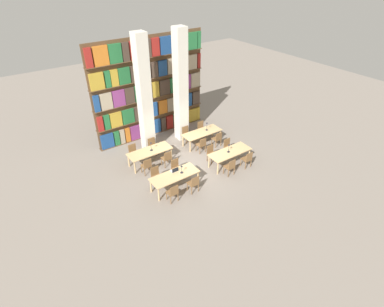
{
  "coord_description": "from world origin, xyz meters",
  "views": [
    {
      "loc": [
        -7.0,
        -10.13,
        8.68
      ],
      "look_at": [
        0.0,
        -0.11,
        0.65
      ],
      "focal_mm": 28.0,
      "sensor_mm": 36.0,
      "label": 1
    }
  ],
  "objects_px": {
    "chair_0": "(173,192)",
    "chair_7": "(228,146)",
    "desk_lamp_0": "(182,168)",
    "pillar_center": "(181,87)",
    "reading_table_0": "(175,176)",
    "desk_lamp_2": "(151,145)",
    "chair_9": "(134,152)",
    "chair_10": "(167,158)",
    "pillar_left": "(144,97)",
    "desk_lamp_1": "(229,147)",
    "chair_14": "(217,139)",
    "reading_table_1": "(230,153)",
    "chair_6": "(247,159)",
    "chair_8": "(147,166)",
    "chair_2": "(194,183)",
    "chair_1": "(156,175)",
    "chair_11": "(153,146)",
    "chair_5": "(211,153)",
    "laptop": "(174,170)",
    "desk_lamp_3": "(207,125)",
    "chair_4": "(230,167)",
    "reading_table_3": "(202,133)",
    "chair_12": "(202,144)",
    "chair_13": "(186,134)",
    "chair_15": "(202,128)",
    "chair_3": "(176,168)",
    "reading_table_2": "(150,152)"
  },
  "relations": [
    {
      "from": "chair_0",
      "to": "chair_7",
      "type": "xyz_separation_m",
      "value": [
        4.27,
        1.44,
        0.0
      ]
    },
    {
      "from": "desk_lamp_0",
      "to": "pillar_center",
      "type": "bearing_deg",
      "value": 56.88
    },
    {
      "from": "reading_table_0",
      "to": "desk_lamp_2",
      "type": "xyz_separation_m",
      "value": [
        0.12,
        2.34,
        0.4
      ]
    },
    {
      "from": "reading_table_0",
      "to": "chair_9",
      "type": "xyz_separation_m",
      "value": [
        -0.53,
        3.05,
        -0.17
      ]
    },
    {
      "from": "desk_lamp_0",
      "to": "chair_10",
      "type": "bearing_deg",
      "value": 82.49
    },
    {
      "from": "pillar_left",
      "to": "desk_lamp_1",
      "type": "height_order",
      "value": "pillar_left"
    },
    {
      "from": "pillar_center",
      "to": "chair_14",
      "type": "bearing_deg",
      "value": -61.21
    },
    {
      "from": "desk_lamp_2",
      "to": "reading_table_1",
      "type": "bearing_deg",
      "value": -36.68
    },
    {
      "from": "chair_6",
      "to": "chair_8",
      "type": "height_order",
      "value": "same"
    },
    {
      "from": "chair_2",
      "to": "chair_1",
      "type": "bearing_deg",
      "value": 126.86
    },
    {
      "from": "chair_7",
      "to": "chair_11",
      "type": "relative_size",
      "value": 1.0
    },
    {
      "from": "pillar_center",
      "to": "chair_6",
      "type": "relative_size",
      "value": 6.84
    },
    {
      "from": "chair_2",
      "to": "chair_14",
      "type": "bearing_deg",
      "value": 36.34
    },
    {
      "from": "chair_5",
      "to": "chair_11",
      "type": "height_order",
      "value": "same"
    },
    {
      "from": "chair_14",
      "to": "reading_table_1",
      "type": "bearing_deg",
      "value": -108.48
    },
    {
      "from": "laptop",
      "to": "chair_5",
      "type": "distance_m",
      "value": 2.56
    },
    {
      "from": "pillar_center",
      "to": "desk_lamp_3",
      "type": "distance_m",
      "value": 2.44
    },
    {
      "from": "chair_4",
      "to": "desk_lamp_1",
      "type": "distance_m",
      "value": 1.04
    },
    {
      "from": "chair_2",
      "to": "reading_table_1",
      "type": "xyz_separation_m",
      "value": [
        2.7,
        0.74,
        0.17
      ]
    },
    {
      "from": "reading_table_1",
      "to": "chair_11",
      "type": "relative_size",
      "value": 2.5
    },
    {
      "from": "pillar_center",
      "to": "chair_10",
      "type": "bearing_deg",
      "value": -137.77
    },
    {
      "from": "chair_9",
      "to": "pillar_left",
      "type": "bearing_deg",
      "value": -154.47
    },
    {
      "from": "reading_table_0",
      "to": "reading_table_1",
      "type": "height_order",
      "value": "same"
    },
    {
      "from": "laptop",
      "to": "reading_table_3",
      "type": "distance_m",
      "value": 3.8
    },
    {
      "from": "chair_4",
      "to": "pillar_left",
      "type": "bearing_deg",
      "value": 115.49
    },
    {
      "from": "chair_9",
      "to": "chair_12",
      "type": "height_order",
      "value": "same"
    },
    {
      "from": "desk_lamp_0",
      "to": "chair_10",
      "type": "relative_size",
      "value": 0.45
    },
    {
      "from": "pillar_left",
      "to": "chair_0",
      "type": "distance_m",
      "value": 5.11
    },
    {
      "from": "chair_5",
      "to": "chair_11",
      "type": "bearing_deg",
      "value": -48.21
    },
    {
      "from": "reading_table_0",
      "to": "chair_13",
      "type": "bearing_deg",
      "value": 48.76
    },
    {
      "from": "chair_13",
      "to": "chair_5",
      "type": "bearing_deg",
      "value": 88.08
    },
    {
      "from": "chair_12",
      "to": "chair_15",
      "type": "bearing_deg",
      "value": 53.25
    },
    {
      "from": "chair_9",
      "to": "chair_13",
      "type": "xyz_separation_m",
      "value": [
        3.25,
        0.04,
        0.0
      ]
    },
    {
      "from": "desk_lamp_2",
      "to": "reading_table_3",
      "type": "height_order",
      "value": "desk_lamp_2"
    },
    {
      "from": "chair_2",
      "to": "reading_table_1",
      "type": "relative_size",
      "value": 0.4
    },
    {
      "from": "chair_3",
      "to": "chair_7",
      "type": "relative_size",
      "value": 1.0
    },
    {
      "from": "chair_11",
      "to": "chair_12",
      "type": "height_order",
      "value": "same"
    },
    {
      "from": "chair_5",
      "to": "desk_lamp_2",
      "type": "relative_size",
      "value": 1.83
    },
    {
      "from": "pillar_center",
      "to": "laptop",
      "type": "relative_size",
      "value": 18.75
    },
    {
      "from": "chair_6",
      "to": "chair_4",
      "type": "bearing_deg",
      "value": 180.0
    },
    {
      "from": "pillar_left",
      "to": "chair_13",
      "type": "bearing_deg",
      "value": -13.21
    },
    {
      "from": "reading_table_0",
      "to": "chair_4",
      "type": "xyz_separation_m",
      "value": [
        2.64,
        -0.68,
        -0.17
      ]
    },
    {
      "from": "reading_table_3",
      "to": "chair_0",
      "type": "bearing_deg",
      "value": -140.8
    },
    {
      "from": "reading_table_2",
      "to": "chair_13",
      "type": "distance_m",
      "value": 2.79
    },
    {
      "from": "reading_table_0",
      "to": "chair_15",
      "type": "xyz_separation_m",
      "value": [
        3.77,
        3.1,
        -0.17
      ]
    },
    {
      "from": "chair_8",
      "to": "chair_5",
      "type": "bearing_deg",
      "value": -15.87
    },
    {
      "from": "chair_0",
      "to": "chair_2",
      "type": "relative_size",
      "value": 1.0
    },
    {
      "from": "chair_1",
      "to": "chair_5",
      "type": "bearing_deg",
      "value": -179.44
    },
    {
      "from": "chair_5",
      "to": "chair_12",
      "type": "height_order",
      "value": "same"
    },
    {
      "from": "chair_5",
      "to": "chair_11",
      "type": "relative_size",
      "value": 1.0
    }
  ]
}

